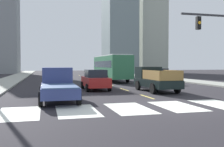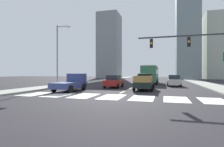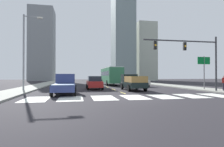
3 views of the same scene
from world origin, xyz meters
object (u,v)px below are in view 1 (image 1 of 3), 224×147
Objects in this scene: pickup_dark at (58,85)px; sedan_near_right at (157,76)px; pickup_stakebed at (154,79)px; city_bus at (111,66)px; sedan_far at (95,80)px.

sedan_near_right is at bearing 41.64° from pickup_dark.
city_bus is at bearing 91.14° from pickup_stakebed.
pickup_dark is at bearing -119.00° from sedan_far.
pickup_stakebed is at bearing -86.66° from city_bus.
city_bus is 11.65m from sedan_far.
sedan_far is at bearing -145.93° from sedan_near_right.
pickup_stakebed is 12.98m from city_bus.
pickup_dark is (-7.83, -3.57, -0.02)m from pickup_stakebed.
pickup_stakebed is 0.48× the size of city_bus.
pickup_stakebed is 1.18× the size of sedan_near_right.
pickup_dark is 18.19m from city_bus.
sedan_near_right and sedan_far have the same top height.
sedan_far is (3.38, 5.69, -0.06)m from pickup_dark.
pickup_dark is 15.88m from sedan_near_right.
sedan_near_right is (11.52, 10.93, -0.06)m from pickup_dark.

